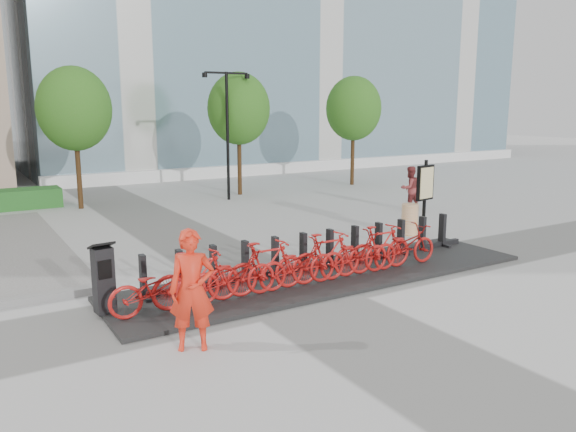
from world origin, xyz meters
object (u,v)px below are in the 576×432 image
bike_0 (159,287)px  kiosk (104,279)px  map_sign (425,186)px  construction_barrel (410,219)px  pedestrian (410,188)px  worker_red (192,290)px

bike_0 → kiosk: bearing=58.0°
map_sign → construction_barrel: bearing=116.3°
bike_0 → pedestrian: pedestrian is taller
kiosk → pedestrian: 13.02m
kiosk → worker_red: bearing=-74.9°
worker_red → construction_barrel: bearing=50.5°
kiosk → worker_red: size_ratio=0.69×
construction_barrel → map_sign: size_ratio=0.42×
pedestrian → construction_barrel: (-2.84, -3.03, -0.33)m
bike_0 → construction_barrel: (8.34, 2.55, -0.09)m
kiosk → bike_0: bearing=-38.6°
construction_barrel → map_sign: map_sign is taller
bike_0 → pedestrian: (11.18, 5.58, 0.24)m
worker_red → map_sign: (8.57, 3.79, 0.51)m
kiosk → map_sign: size_ratio=0.59×
worker_red → pedestrian: worker_red is taller
pedestrian → kiosk: bearing=24.2°
kiosk → map_sign: (9.40, 1.73, 0.75)m
bike_0 → pedestrian: bearing=-63.5°
kiosk → map_sign: bearing=3.8°
kiosk → pedestrian: pedestrian is taller
pedestrian → map_sign: (-2.60, -3.34, 0.66)m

